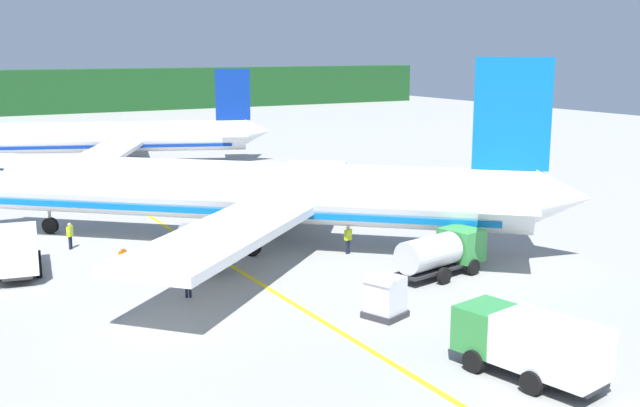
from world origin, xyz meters
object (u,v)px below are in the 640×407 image
object	(u,v)px
crew_loader_right	(70,234)
crew_supervisor	(348,237)
cargo_container_near	(385,297)
crew_marshaller	(188,279)
airliner_foreground	(250,193)
service_truck_fuel	(17,250)
service_truck_catering	(529,343)
airliner_mid_apron	(106,138)
crew_loader_left	(123,259)
service_truck_pushback	(441,251)

from	to	relation	value
crew_loader_right	crew_supervisor	bearing A→B (deg)	-33.15
cargo_container_near	crew_marshaller	xyz separation A→B (m)	(-6.99, 7.31, -0.02)
crew_marshaller	airliner_foreground	bearing A→B (deg)	49.08
crew_marshaller	crew_supervisor	world-z (taller)	crew_supervisor
service_truck_fuel	cargo_container_near	world-z (taller)	service_truck_fuel
service_truck_fuel	service_truck_catering	xyz separation A→B (m)	(14.72, -24.28, 0.03)
airliner_mid_apron	crew_loader_left	world-z (taller)	airliner_mid_apron
airliner_foreground	crew_loader_right	size ratio (longest dim) A/B	19.63
service_truck_fuel	cargo_container_near	size ratio (longest dim) A/B	2.71
cargo_container_near	crew_supervisor	xyz separation A→B (m)	(4.49, 10.65, 0.05)
airliner_mid_apron	crew_supervisor	distance (m)	44.98
crew_loader_left	crew_loader_right	distance (m)	7.82
airliner_foreground	service_truck_pushback	distance (m)	13.29
service_truck_pushback	crew_supervisor	distance (m)	6.86
service_truck_catering	service_truck_pushback	xyz separation A→B (m)	(5.63, 12.51, -0.05)
service_truck_catering	service_truck_pushback	distance (m)	13.72
service_truck_catering	crew_loader_left	size ratio (longest dim) A/B	3.51
crew_marshaller	cargo_container_near	bearing A→B (deg)	-46.30
crew_loader_left	crew_loader_right	size ratio (longest dim) A/B	1.04
service_truck_pushback	crew_loader_right	xyz separation A→B (m)	(-16.60, 16.06, -0.39)
crew_marshaller	crew_loader_left	distance (m)	5.46
airliner_foreground	cargo_container_near	size ratio (longest dim) A/B	15.48
service_truck_pushback	crew_marshaller	world-z (taller)	service_truck_pushback
service_truck_catering	cargo_container_near	xyz separation A→B (m)	(-0.88, 8.40, -0.46)
crew_marshaller	crew_loader_left	xyz separation A→B (m)	(-1.88, 5.13, 0.07)
crew_marshaller	service_truck_catering	bearing A→B (deg)	-63.40
service_truck_catering	service_truck_fuel	bearing A→B (deg)	121.22
service_truck_catering	crew_supervisor	distance (m)	19.39
airliner_foreground	crew_loader_left	world-z (taller)	airliner_foreground
crew_supervisor	service_truck_pushback	bearing A→B (deg)	-72.83
cargo_container_near	service_truck_pushback	bearing A→B (deg)	32.23
airliner_mid_apron	service_truck_pushback	xyz separation A→B (m)	(5.22, -51.36, -1.52)
service_truck_fuel	crew_supervisor	distance (m)	19.06
service_truck_pushback	cargo_container_near	bearing A→B (deg)	-147.77
service_truck_pushback	crew_marshaller	distance (m)	13.89
service_truck_pushback	crew_loader_right	world-z (taller)	service_truck_pushback
cargo_container_near	crew_loader_right	world-z (taller)	cargo_container_near
service_truck_fuel	crew_loader_right	bearing A→B (deg)	48.82
service_truck_catering	crew_loader_right	world-z (taller)	service_truck_catering
airliner_foreground	airliner_mid_apron	bearing A→B (deg)	88.46
airliner_foreground	crew_marshaller	bearing A→B (deg)	-130.92
service_truck_fuel	crew_marshaller	size ratio (longest dim) A/B	3.54
service_truck_catering	crew_supervisor	world-z (taller)	service_truck_catering
airliner_foreground	crew_marshaller	xyz separation A→B (m)	(-7.22, -8.32, -2.42)
service_truck_catering	airliner_foreground	bearing A→B (deg)	91.56
service_truck_fuel	service_truck_pushback	distance (m)	23.51
service_truck_catering	cargo_container_near	world-z (taller)	service_truck_catering
crew_marshaller	crew_loader_right	bearing A→B (deg)	103.54
crew_supervisor	airliner_foreground	bearing A→B (deg)	130.52
crew_marshaller	crew_loader_right	xyz separation A→B (m)	(-3.09, 12.85, 0.03)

